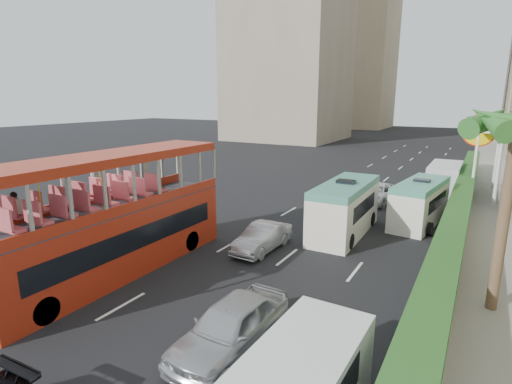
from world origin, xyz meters
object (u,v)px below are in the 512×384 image
Objects in this scene: minibus_near at (345,209)px; minibus_far at (420,203)px; panel_van_far at (444,178)px; palm_tree at (504,219)px; double_decker_bus at (113,215)px; car_silver_lane_a at (262,250)px; van_asset at (375,202)px; car_silver_lane_b at (231,350)px.

minibus_far is (3.28, 3.88, -0.14)m from minibus_near.
palm_tree reaches higher than panel_van_far.
double_decker_bus is 2.86× the size of car_silver_lane_a.
palm_tree is at bearing -5.22° from car_silver_lane_a.
double_decker_bus is 1.92× the size of minibus_far.
panel_van_far is (6.44, 18.07, 1.10)m from car_silver_lane_a.
van_asset is at bearing 90.41° from minibus_near.
minibus_near is 1.11× the size of minibus_far.
car_silver_lane_b is 0.71× the size of palm_tree.
car_silver_lane_b is 19.45m from van_asset.
minibus_far is (5.97, 8.24, 1.27)m from car_silver_lane_a.
van_asset is (6.73, 17.26, -2.53)m from double_decker_bus.
car_silver_lane_b is at bearing -88.69° from minibus_near.
palm_tree is (3.21, -19.29, 2.28)m from panel_van_far.
minibus_far is (10.11, 13.45, -1.26)m from double_decker_bus.
van_asset is 0.86× the size of panel_van_far.
car_silver_lane_a is 0.70× the size of panel_van_far.
minibus_far reaches higher than van_asset.
panel_van_far reaches higher than car_silver_lane_b.
car_silver_lane_b is at bearing -93.20° from minibus_far.
palm_tree reaches higher than van_asset.
double_decker_bus is 25.62m from panel_van_far.
car_silver_lane_b reaches higher than car_silver_lane_a.
van_asset is at bearing -122.33° from panel_van_far.
car_silver_lane_a is at bearing 51.49° from double_decker_bus.
van_asset reaches higher than car_silver_lane_a.
minibus_near is at bearing 60.26° from car_silver_lane_a.
car_silver_lane_a is at bearing -122.08° from minibus_near.
double_decker_bus is 18.70m from van_asset.
palm_tree is at bearing -53.99° from van_asset.
car_silver_lane_a is 5.31m from minibus_near.
car_silver_lane_b is 0.83× the size of panel_van_far.
minibus_far is 9.85m from panel_van_far.
car_silver_lane_b is 0.96× the size of van_asset.
minibus_near is at bearing 54.45° from double_decker_bus.
minibus_near reaches higher than car_silver_lane_b.
minibus_near is 14.22m from panel_van_far.
panel_van_far is at bearing 65.56° from double_decker_bus.
van_asset is at bearing 138.97° from minibus_far.
minibus_near is at bearing 94.72° from car_silver_lane_b.
car_silver_lane_a is 0.82× the size of van_asset.
car_silver_lane_a is 10.25m from minibus_far.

